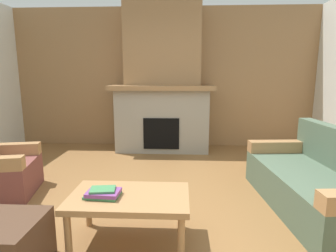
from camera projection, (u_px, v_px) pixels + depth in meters
ground at (146, 216)px, 2.84m from camera, size 9.00×9.00×0.00m
wall_back_wood_panel at (164, 78)px, 5.54m from camera, size 6.00×0.12×2.70m
fireplace at (163, 89)px, 5.20m from camera, size 1.90×0.82×2.70m
couch at (318, 183)px, 2.94m from camera, size 0.99×1.86×0.85m
coffee_table at (129, 201)px, 2.33m from camera, size 1.00×0.60×0.43m
ottoman at (4, 247)px, 2.00m from camera, size 0.52×0.52×0.40m
book_stack_near_edge at (103, 193)px, 2.29m from camera, size 0.29×0.22×0.07m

